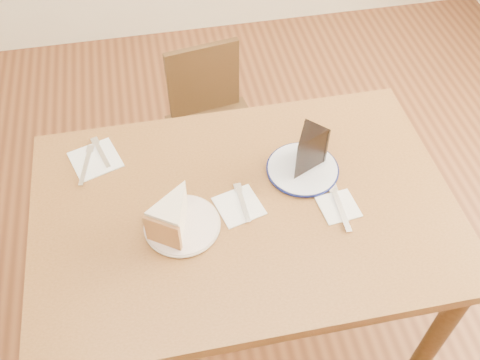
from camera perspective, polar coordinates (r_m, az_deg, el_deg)
name	(u,v)px	position (r m, az deg, el deg)	size (l,w,h in m)	color
ground	(243,322)	(2.16, 0.35, -14.89)	(4.00, 4.00, 0.00)	#462312
table	(244,225)	(1.60, 0.46, -4.86)	(1.20, 0.80, 0.75)	#543216
chair_far	(214,126)	(2.24, -2.83, 5.82)	(0.41, 0.41, 0.72)	black
plate_cream	(182,225)	(1.48, -6.18, -4.82)	(0.20, 0.20, 0.01)	silver
plate_navy	(302,169)	(1.61, 6.68, 1.16)	(0.21, 0.21, 0.01)	white
carrot_cake	(175,212)	(1.44, -6.90, -3.45)	(0.10, 0.14, 0.09)	#F5E5CA
chocolate_cake	(305,153)	(1.56, 6.96, 2.84)	(0.08, 0.11, 0.13)	black
napkin_cream	(239,206)	(1.52, -0.12, -2.79)	(0.12, 0.12, 0.00)	white
napkin_navy	(338,207)	(1.54, 10.45, -2.82)	(0.10, 0.10, 0.00)	white
napkin_spare	(95,160)	(1.69, -15.17, 2.12)	(0.14, 0.14, 0.00)	white
fork_cream	(243,203)	(1.52, 0.29, -2.45)	(0.01, 0.14, 0.00)	silver
knife_navy	(340,207)	(1.53, 10.64, -2.90)	(0.02, 0.17, 0.00)	silver
fork_spare	(101,153)	(1.70, -14.59, 2.84)	(0.01, 0.14, 0.00)	silver
knife_spare	(86,165)	(1.68, -16.11, 1.51)	(0.01, 0.16, 0.00)	silver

